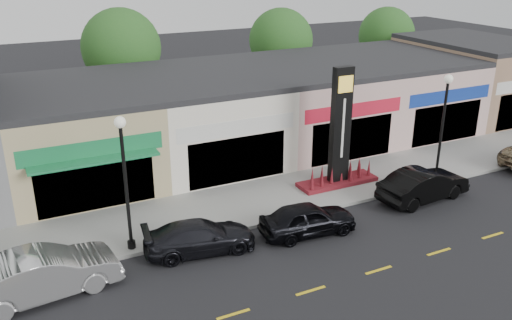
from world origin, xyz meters
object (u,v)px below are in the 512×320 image
object	(u,v)px
lamp_east_near	(444,117)
car_dark_sedan	(200,237)
lamp_west_near	(125,171)
pylon_sign	(339,144)
car_black_sedan	(308,219)
car_white_van	(44,274)
car_black_conv	(424,185)

from	to	relation	value
lamp_east_near	car_dark_sedan	distance (m)	13.89
lamp_west_near	pylon_sign	xyz separation A→B (m)	(11.00, 1.70, -1.20)
car_black_sedan	car_white_van	bearing A→B (deg)	93.23
car_dark_sedan	car_black_sedan	xyz separation A→B (m)	(4.59, -0.67, 0.06)
lamp_east_near	lamp_west_near	bearing A→B (deg)	180.00
car_black_sedan	car_black_conv	size ratio (longest dim) A/B	0.87
lamp_east_near	car_white_van	distance (m)	19.66
lamp_west_near	lamp_east_near	distance (m)	16.00
lamp_west_near	car_white_van	world-z (taller)	lamp_west_near
lamp_east_near	car_black_conv	xyz separation A→B (m)	(-2.22, -1.45, -2.70)
lamp_west_near	car_black_conv	size ratio (longest dim) A/B	1.15
lamp_west_near	car_black_sedan	bearing A→B (deg)	-15.06
car_black_sedan	car_black_conv	bearing A→B (deg)	-81.45
car_dark_sedan	lamp_west_near	bearing A→B (deg)	71.35
pylon_sign	car_white_van	size ratio (longest dim) A/B	1.17
car_dark_sedan	pylon_sign	bearing A→B (deg)	-63.14
car_white_van	car_dark_sedan	distance (m)	5.89
lamp_east_near	pylon_sign	size ratio (longest dim) A/B	0.91
car_dark_sedan	car_black_sedan	size ratio (longest dim) A/B	1.08
car_black_sedan	lamp_west_near	bearing A→B (deg)	79.71
lamp_east_near	car_dark_sedan	xyz separation A→B (m)	(-13.55, -1.23, -2.83)
car_white_van	pylon_sign	bearing A→B (deg)	-83.70
car_white_van	car_black_conv	bearing A→B (deg)	-96.08
lamp_east_near	car_dark_sedan	world-z (taller)	lamp_east_near
car_white_van	lamp_west_near	bearing A→B (deg)	-71.36
pylon_sign	car_black_sedan	xyz separation A→B (m)	(-3.96, -3.59, -1.57)
lamp_east_near	car_white_van	bearing A→B (deg)	-175.25
lamp_east_near	car_black_conv	distance (m)	3.78
car_black_sedan	car_black_conv	xyz separation A→B (m)	(6.73, 0.45, 0.08)
car_black_conv	car_white_van	bearing A→B (deg)	85.60
lamp_west_near	car_dark_sedan	distance (m)	3.94
car_white_van	car_black_sedan	world-z (taller)	car_white_van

